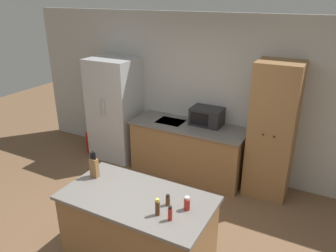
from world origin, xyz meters
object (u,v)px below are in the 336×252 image
object	(u,v)px
refrigerator	(115,109)
spice_bottle_short_red	(157,207)
spice_bottle_green_herb	(170,214)
microwave	(207,116)
pantry_cabinet	(272,131)
knife_block	(94,167)
fire_extinguisher	(90,142)
spice_bottle_amber_oil	(187,204)
spice_bottle_tall_dark	(168,200)

from	to	relation	value
refrigerator	spice_bottle_short_red	xyz separation A→B (m)	(2.17, -2.25, 0.06)
spice_bottle_short_red	spice_bottle_green_herb	size ratio (longest dim) A/B	1.19
microwave	refrigerator	bearing A→B (deg)	-175.03
pantry_cabinet	knife_block	world-z (taller)	pantry_cabinet
spice_bottle_short_red	fire_extinguisher	distance (m)	3.51
spice_bottle_short_red	microwave	bearing A→B (deg)	100.88
refrigerator	knife_block	distance (m)	2.31
fire_extinguisher	spice_bottle_amber_oil	bearing A→B (deg)	-32.85
microwave	spice_bottle_green_herb	distance (m)	2.49
knife_block	spice_bottle_tall_dark	size ratio (longest dim) A/B	2.77
microwave	knife_block	world-z (taller)	knife_block
pantry_cabinet	fire_extinguisher	xyz separation A→B (m)	(-3.30, -0.22, -0.81)
spice_bottle_amber_oil	spice_bottle_tall_dark	bearing A→B (deg)	-173.20
microwave	spice_bottle_short_red	world-z (taller)	microwave
refrigerator	spice_bottle_amber_oil	bearing A→B (deg)	-40.67
pantry_cabinet	microwave	world-z (taller)	pantry_cabinet
spice_bottle_tall_dark	refrigerator	bearing A→B (deg)	136.52
spice_bottle_amber_oil	knife_block	bearing A→B (deg)	177.06
microwave	spice_bottle_tall_dark	world-z (taller)	microwave
knife_block	spice_bottle_tall_dark	xyz separation A→B (m)	(1.00, -0.09, -0.07)
spice_bottle_tall_dark	spice_bottle_short_red	size ratio (longest dim) A/B	0.67
knife_block	spice_bottle_amber_oil	bearing A→B (deg)	-2.94
spice_bottle_amber_oil	refrigerator	bearing A→B (deg)	139.33
microwave	fire_extinguisher	size ratio (longest dim) A/B	1.09
knife_block	spice_bottle_tall_dark	distance (m)	1.01
refrigerator	spice_bottle_green_herb	bearing A→B (deg)	-44.44
refrigerator	spice_bottle_short_red	bearing A→B (deg)	-46.09
pantry_cabinet	spice_bottle_amber_oil	bearing A→B (deg)	-100.13
refrigerator	spice_bottle_tall_dark	world-z (taller)	refrigerator
knife_block	spice_bottle_short_red	xyz separation A→B (m)	(0.99, -0.27, -0.04)
spice_bottle_green_herb	fire_extinguisher	distance (m)	3.63
refrigerator	fire_extinguisher	world-z (taller)	refrigerator
spice_bottle_amber_oil	spice_bottle_green_herb	world-z (taller)	spice_bottle_green_herb
knife_block	fire_extinguisher	size ratio (longest dim) A/B	0.72
pantry_cabinet	spice_bottle_short_red	bearing A→B (deg)	-104.27
spice_bottle_short_red	spice_bottle_green_herb	xyz separation A→B (m)	(0.14, -0.01, -0.01)
knife_block	spice_bottle_green_herb	distance (m)	1.16
pantry_cabinet	microwave	xyz separation A→B (m)	(-1.05, 0.08, 0.02)
spice_bottle_green_herb	spice_bottle_short_red	bearing A→B (deg)	175.17
spice_bottle_amber_oil	fire_extinguisher	world-z (taller)	spice_bottle_amber_oil
spice_bottle_tall_dark	spice_bottle_amber_oil	distance (m)	0.20
knife_block	spice_bottle_green_herb	world-z (taller)	knife_block
microwave	spice_bottle_tall_dark	xyz separation A→B (m)	(0.48, -2.22, -0.08)
knife_block	fire_extinguisher	distance (m)	2.64
spice_bottle_green_herb	refrigerator	bearing A→B (deg)	135.56
microwave	fire_extinguisher	bearing A→B (deg)	-172.22
pantry_cabinet	microwave	distance (m)	1.05
microwave	spice_bottle_tall_dark	size ratio (longest dim) A/B	4.18
refrigerator	microwave	distance (m)	1.72
pantry_cabinet	knife_block	bearing A→B (deg)	-127.54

